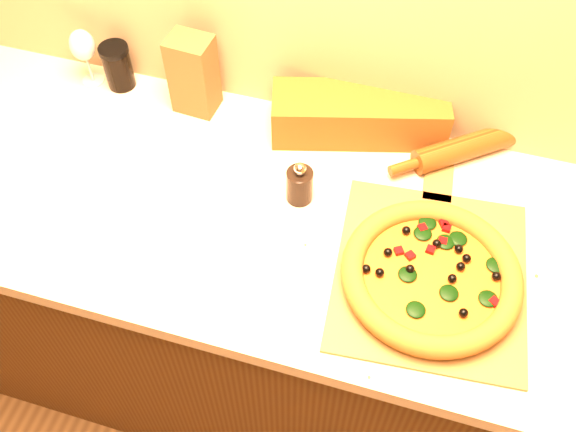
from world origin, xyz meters
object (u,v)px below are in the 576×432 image
object	(u,v)px
rolling_pin	(472,145)
wine_glass	(83,47)
dark_jar	(118,66)
pepper_grinder	(300,184)
pizza_peel	(431,267)
pizza	(431,275)

from	to	relation	value
rolling_pin	wine_glass	distance (m)	0.97
wine_glass	dark_jar	xyz separation A→B (m)	(0.08, 0.01, -0.05)
pepper_grinder	dark_jar	world-z (taller)	dark_jar
dark_jar	rolling_pin	bearing A→B (deg)	0.72
rolling_pin	wine_glass	xyz separation A→B (m)	(-0.96, -0.02, 0.08)
pizza_peel	dark_jar	bearing A→B (deg)	153.96
pizza	rolling_pin	world-z (taller)	same
pepper_grinder	wine_glass	xyz separation A→B (m)	(-0.61, 0.22, 0.06)
pizza_peel	rolling_pin	xyz separation A→B (m)	(0.04, 0.34, 0.02)
pizza	dark_jar	size ratio (longest dim) A/B	3.03
pizza	wine_glass	bearing A→B (deg)	158.85
wine_glass	pepper_grinder	bearing A→B (deg)	-19.50
pizza	dark_jar	distance (m)	0.92
pizza_peel	wine_glass	size ratio (longest dim) A/B	3.79
rolling_pin	wine_glass	size ratio (longest dim) A/B	2.26
pizza	pepper_grinder	size ratio (longest dim) A/B	3.24
pizza_peel	rolling_pin	distance (m)	0.34
rolling_pin	pizza	bearing A→B (deg)	-95.73
pizza	dark_jar	bearing A→B (deg)	156.58
wine_glass	pizza_peel	bearing A→B (deg)	-19.15
pizza_peel	pizza	distance (m)	0.05
pepper_grinder	pizza_peel	bearing A→B (deg)	-18.44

